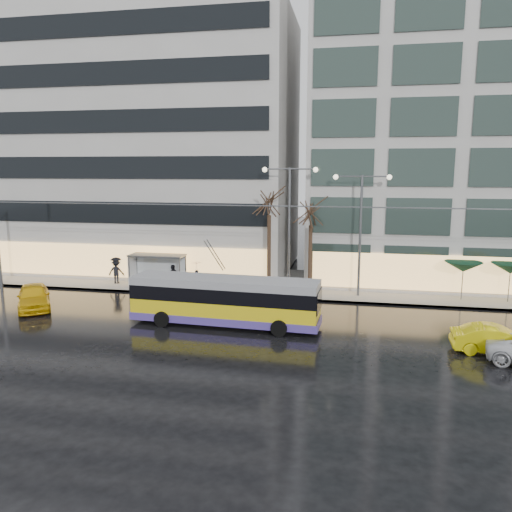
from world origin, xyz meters
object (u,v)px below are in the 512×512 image
(street_lamp_near, at_px, (289,212))
(taxi_a, at_px, (34,296))
(trolleybus, at_px, (225,302))
(bus_shelter, at_px, (154,263))

(street_lamp_near, bearing_deg, taxi_a, -156.21)
(trolleybus, relative_size, street_lamp_near, 1.24)
(taxi_a, bearing_deg, bus_shelter, 16.54)
(bus_shelter, xyz_separation_m, street_lamp_near, (10.38, 0.11, 4.03))
(street_lamp_near, distance_m, taxi_a, 18.14)
(trolleybus, xyz_separation_m, bus_shelter, (-7.65, 7.92, 0.57))
(street_lamp_near, bearing_deg, trolleybus, -108.77)
(bus_shelter, relative_size, street_lamp_near, 0.47)
(bus_shelter, bearing_deg, street_lamp_near, 0.63)
(bus_shelter, height_order, street_lamp_near, street_lamp_near)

